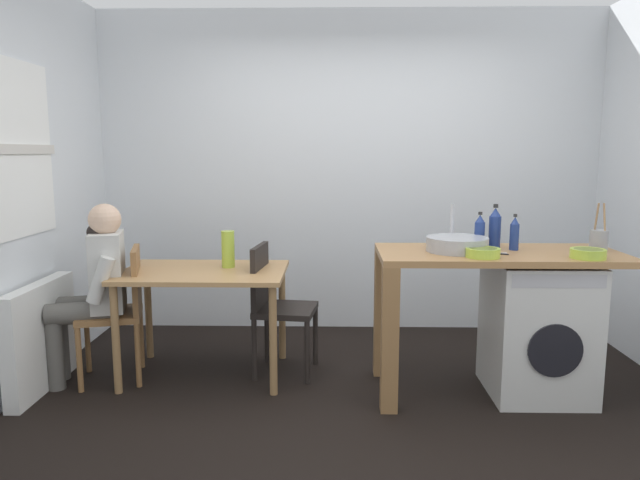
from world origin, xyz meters
TOP-DOWN VIEW (x-y plane):
  - ground_plane at (0.00, 0.00)m, footprint 5.46×5.46m
  - wall_back at (0.00, 1.75)m, footprint 4.60×0.10m
  - radiator at (-2.02, 0.30)m, footprint 0.10×0.80m
  - dining_table at (-1.01, 0.57)m, footprint 1.10×0.76m
  - chair_person_seat at (-1.56, 0.49)m, footprint 0.49×0.49m
  - chair_opposite at (-0.53, 0.63)m, footprint 0.45×0.45m
  - seated_person at (-1.71, 0.45)m, footprint 0.55×0.54m
  - kitchen_counter at (0.69, 0.30)m, footprint 1.50×0.68m
  - washing_machine at (1.16, 0.30)m, footprint 0.60×0.61m
  - sink_basin at (0.64, 0.30)m, footprint 0.38×0.38m
  - tap at (0.64, 0.48)m, footprint 0.02×0.02m
  - bottle_tall_green at (0.81, 0.43)m, footprint 0.06×0.06m
  - bottle_squat_brown at (0.91, 0.47)m, footprint 0.08×0.08m
  - bottle_clear_small at (1.01, 0.37)m, footprint 0.06×0.06m
  - mixing_bowl at (0.75, 0.10)m, footprint 0.20×0.20m
  - utensil_crock at (1.53, 0.35)m, footprint 0.11×0.11m
  - colander at (1.35, 0.08)m, footprint 0.20×0.20m
  - vase at (-0.86, 0.67)m, footprint 0.09×0.09m
  - scissors at (0.85, 0.20)m, footprint 0.15×0.06m

SIDE VIEW (x-z plane):
  - ground_plane at x=0.00m, z-range 0.00..0.00m
  - radiator at x=-2.02m, z-range 0.00..0.70m
  - washing_machine at x=1.16m, z-range 0.00..0.86m
  - chair_person_seat at x=-1.56m, z-range 0.06..0.96m
  - chair_opposite at x=-0.53m, z-range 0.06..0.96m
  - dining_table at x=-1.01m, z-range 0.27..1.01m
  - seated_person at x=-1.71m, z-range 0.07..1.27m
  - kitchen_counter at x=0.69m, z-range 0.30..1.22m
  - vase at x=-0.86m, z-range 0.74..0.99m
  - scissors at x=0.85m, z-range 0.92..0.93m
  - colander at x=1.35m, z-range 0.92..0.98m
  - mixing_bowl at x=0.75m, z-range 0.92..0.98m
  - sink_basin at x=0.64m, z-range 0.92..1.01m
  - utensil_crock at x=1.53m, z-range 0.84..1.14m
  - bottle_clear_small at x=1.01m, z-range 0.91..1.14m
  - bottle_tall_green at x=0.81m, z-range 0.91..1.14m
  - bottle_squat_brown at x=0.91m, z-range 0.91..1.19m
  - tap at x=0.64m, z-range 0.92..1.20m
  - wall_back at x=0.00m, z-range 0.00..2.70m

